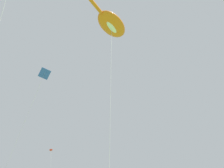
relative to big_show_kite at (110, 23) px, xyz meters
name	(u,v)px	position (x,y,z in m)	size (l,w,h in m)	color
big_show_kite	(110,23)	(0.00, 0.00, 0.00)	(9.16, 4.19, 20.32)	orange
small_kite_triangle_green	(51,153)	(2.28, 13.61, -9.35)	(0.66, 3.23, 10.97)	red
small_kite_streamer_purple	(42,80)	(-3.19, 6.60, -4.92)	(2.22, 3.22, 16.04)	blue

